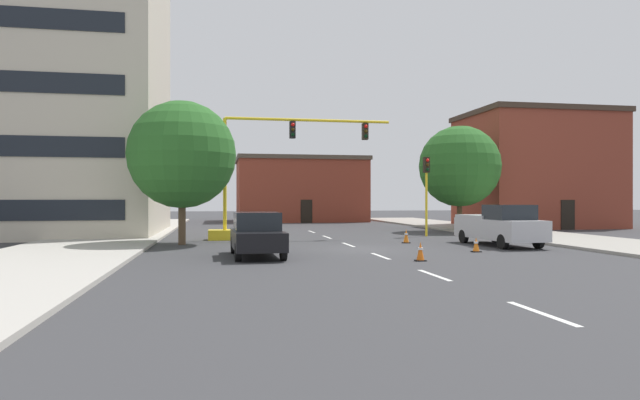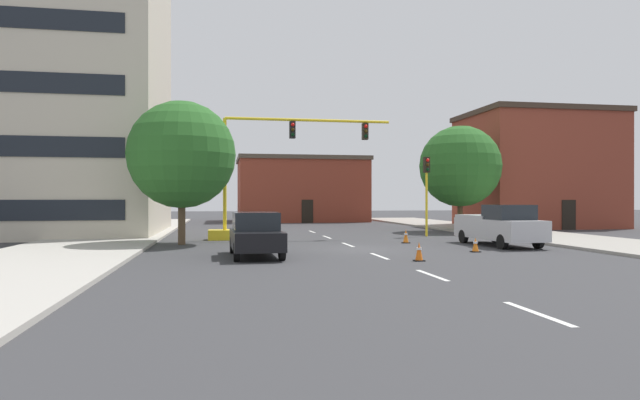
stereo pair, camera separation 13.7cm
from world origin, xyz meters
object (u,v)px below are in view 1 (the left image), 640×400
at_px(sedan_black_near_left, 257,234).
at_px(traffic_cone_roadside_a, 406,236).
at_px(tree_left_near, 182,155).
at_px(tree_right_mid, 460,166).
at_px(pickup_truck_silver, 500,226).
at_px(traffic_cone_roadside_c, 420,252).
at_px(traffic_light_pole_right, 427,178).
at_px(traffic_cone_roadside_b, 476,245).
at_px(traffic_signal_gantry, 250,198).

relative_size(sedan_black_near_left, traffic_cone_roadside_a, 6.28).
xyz_separation_m(tree_left_near, tree_right_mid, (18.22, 7.78, 0.08)).
bearing_deg(pickup_truck_silver, tree_left_near, 167.31).
bearing_deg(tree_right_mid, traffic_cone_roadside_c, -118.80).
xyz_separation_m(tree_left_near, traffic_cone_roadside_a, (11.24, -1.05, -4.09)).
bearing_deg(pickup_truck_silver, sedan_black_near_left, -166.20).
bearing_deg(traffic_light_pole_right, pickup_truck_silver, -81.80).
bearing_deg(tree_left_near, pickup_truck_silver, -12.69).
bearing_deg(pickup_truck_silver, traffic_cone_roadside_b, -133.26).
bearing_deg(traffic_cone_roadside_c, traffic_cone_roadside_a, 74.30).
bearing_deg(traffic_cone_roadside_a, tree_right_mid, 51.72).
bearing_deg(traffic_light_pole_right, traffic_cone_roadside_c, -112.29).
relative_size(tree_left_near, traffic_cone_roadside_b, 11.26).
relative_size(tree_left_near, pickup_truck_silver, 1.30).
relative_size(traffic_signal_gantry, sedan_black_near_left, 2.27).
height_order(traffic_signal_gantry, tree_left_near, tree_left_near).
height_order(traffic_signal_gantry, traffic_cone_roadside_b, traffic_signal_gantry).
height_order(traffic_light_pole_right, traffic_cone_roadside_c, traffic_light_pole_right).
relative_size(tree_left_near, traffic_cone_roadside_c, 10.12).
bearing_deg(sedan_black_near_left, traffic_cone_roadside_b, 1.20).
bearing_deg(traffic_signal_gantry, traffic_cone_roadside_c, -65.03).
distance_m(sedan_black_near_left, traffic_cone_roadside_a, 9.57).
bearing_deg(traffic_cone_roadside_b, traffic_cone_roadside_a, 104.83).
bearing_deg(traffic_light_pole_right, traffic_cone_roadside_b, -99.14).
height_order(pickup_truck_silver, traffic_cone_roadside_b, pickup_truck_silver).
xyz_separation_m(traffic_signal_gantry, tree_right_mid, (14.71, 4.87, 2.21)).
relative_size(traffic_cone_roadside_a, traffic_cone_roadside_b, 1.15).
bearing_deg(tree_right_mid, tree_left_near, -156.86).
bearing_deg(pickup_truck_silver, traffic_cone_roadside_c, -137.92).
height_order(traffic_signal_gantry, traffic_light_pole_right, traffic_signal_gantry).
distance_m(tree_right_mid, sedan_black_near_left, 20.87).
bearing_deg(pickup_truck_silver, traffic_cone_roadside_a, 148.89).
relative_size(tree_left_near, sedan_black_near_left, 1.56).
distance_m(tree_left_near, traffic_cone_roadside_a, 12.01).
bearing_deg(sedan_black_near_left, traffic_cone_roadside_c, -24.38).
distance_m(sedan_black_near_left, traffic_cone_roadside_c, 6.34).
height_order(pickup_truck_silver, sedan_black_near_left, pickup_truck_silver).
height_order(tree_left_near, sedan_black_near_left, tree_left_near).
xyz_separation_m(pickup_truck_silver, sedan_black_near_left, (-11.87, -2.92, -0.09)).
bearing_deg(traffic_cone_roadside_b, sedan_black_near_left, -178.80).
height_order(traffic_light_pole_right, sedan_black_near_left, traffic_light_pole_right).
xyz_separation_m(tree_right_mid, traffic_cone_roadside_c, (-9.19, -16.72, -4.19)).
bearing_deg(traffic_cone_roadside_b, traffic_signal_gantry, 135.11).
bearing_deg(tree_right_mid, traffic_signal_gantry, -161.67).
xyz_separation_m(traffic_cone_roadside_b, traffic_cone_roadside_c, (-3.56, -2.80, 0.04)).
bearing_deg(tree_right_mid, traffic_light_pole_right, -133.90).
distance_m(pickup_truck_silver, traffic_cone_roadside_b, 3.79).
bearing_deg(tree_right_mid, pickup_truck_silver, -105.35).
distance_m(tree_left_near, pickup_truck_silver, 15.91).
height_order(traffic_light_pole_right, tree_right_mid, tree_right_mid).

